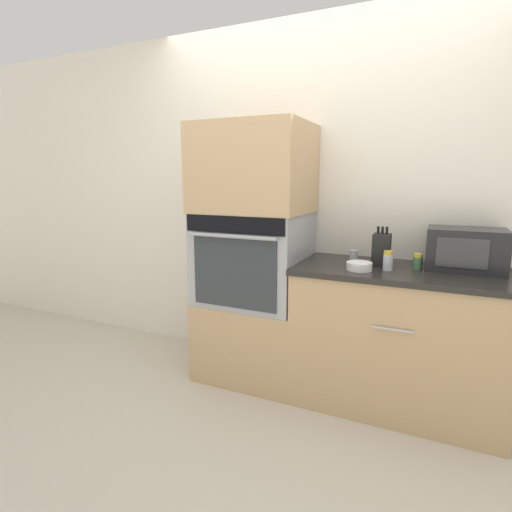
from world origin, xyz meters
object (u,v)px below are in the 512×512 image
Objects in this scene: condiment_jar_near at (354,255)px; knife_block at (381,250)px; wall_oven at (254,258)px; microwave at (466,249)px; condiment_jar_far at (418,262)px; bowl at (359,266)px; condiment_jar_mid at (388,261)px.

knife_block is at bearing -31.31° from condiment_jar_near.
microwave is (1.31, 0.13, 0.14)m from wall_oven.
wall_oven is 1.67× the size of microwave.
condiment_jar_far is at bearing -159.15° from microwave.
wall_oven is at bearing -178.14° from condiment_jar_far.
microwave is at bearing 20.85° from condiment_jar_far.
microwave is 0.63m from bowl.
wall_oven is 10.91× the size of condiment_jar_near.
wall_oven is at bearing 175.60° from condiment_jar_mid.
condiment_jar_near is (-0.09, 0.29, 0.01)m from bowl.
wall_oven is at bearing 169.89° from bowl.
microwave reaches higher than bowl.
condiment_jar_far is (0.40, -0.12, 0.01)m from condiment_jar_near.
condiment_jar_mid is (0.15, 0.06, 0.03)m from bowl.
bowl is at bearing -157.04° from condiment_jar_mid.
bowl is (0.75, -0.13, 0.04)m from wall_oven.
condiment_jar_far is (0.21, -0.01, -0.06)m from knife_block.
microwave reaches higher than condiment_jar_near.
wall_oven is 0.68m from condiment_jar_near.
condiment_jar_far is at bearing 33.26° from condiment_jar_mid.
bowl is at bearing -154.83° from microwave.
condiment_jar_far is (0.16, 0.10, -0.01)m from condiment_jar_mid.
knife_block is at bearing 116.15° from condiment_jar_mid.
microwave is at bearing 25.17° from bowl.
condiment_jar_far is at bearing 1.86° from wall_oven.
wall_oven is 0.91m from condiment_jar_mid.
bowl is 2.29× the size of condiment_jar_near.
condiment_jar_far is at bearing -1.62° from knife_block.
wall_oven is 2.91× the size of knife_block.
condiment_jar_near is 0.42m from condiment_jar_far.
knife_block reaches higher than condiment_jar_near.
condiment_jar_near is at bearing 137.12° from condiment_jar_mid.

